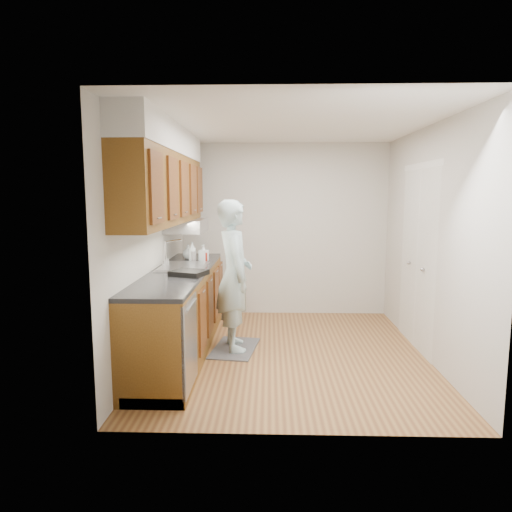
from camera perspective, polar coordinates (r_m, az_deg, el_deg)
The scene contains 16 objects.
floor at distance 5.24m, azimuth 4.00°, elevation -12.00°, with size 3.50×3.50×0.00m, color olive.
ceiling at distance 4.99m, azimuth 4.28°, elevation 16.15°, with size 3.50×3.50×0.00m, color white.
wall_left at distance 5.12m, azimuth -12.89°, elevation 1.73°, with size 0.02×3.50×2.50m, color beige.
wall_right at distance 5.24m, azimuth 20.75°, elevation 1.55°, with size 0.02×3.50×2.50m, color beige.
wall_back at distance 6.70m, azimuth 3.51°, elevation 3.30°, with size 3.00×0.02×2.50m, color beige.
counter at distance 5.19m, azimuth -9.40°, elevation -6.65°, with size 0.64×2.80×1.30m.
upper_cabinets at distance 5.10m, azimuth -11.14°, elevation 9.62°, with size 0.47×2.80×1.21m.
closet_door at distance 5.55m, azimuth 19.52°, elevation -0.41°, with size 0.02×1.22×2.05m, color white.
floor_mat at distance 5.36m, azimuth -2.67°, elevation -11.44°, with size 0.46×0.79×0.01m, color #5F5F62.
person at distance 5.13m, azimuth -2.74°, elevation -1.17°, with size 0.68×0.45×1.92m, color #AAC9CE.
soap_bottle_a at distance 5.69m, azimuth -7.95°, elevation 0.53°, with size 0.09×0.09×0.25m, color white.
soap_bottle_b at distance 5.73m, azimuth -6.57°, elevation 0.42°, with size 0.09×0.09×0.21m, color white.
soap_bottle_c at distance 5.93m, azimuth -8.47°, elevation 0.55°, with size 0.15×0.15×0.19m, color white.
soda_can at distance 5.72m, azimuth -6.39°, elevation -0.10°, with size 0.06×0.06×0.11m, color #B42A1E.
steel_can at distance 5.68m, azimuth -7.84°, elevation -0.05°, with size 0.07×0.07×0.13m, color #A5A5AA.
dish_rack at distance 4.74m, azimuth -8.38°, elevation -2.11°, with size 0.33×0.28×0.05m, color black.
Camera 1 is at (-0.21, -4.93, 1.77)m, focal length 32.00 mm.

